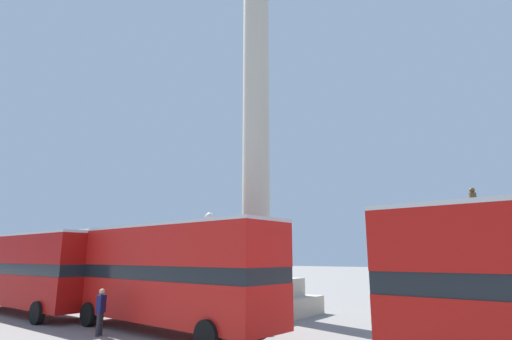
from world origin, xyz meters
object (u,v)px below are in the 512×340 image
(monument_column, at_px, (256,189))
(pedestrian_near_lamp, at_px, (101,309))
(equestrian_statue, at_px, (482,278))
(bus_b, at_px, (33,269))
(bus_c, at_px, (167,272))
(street_lamp, at_px, (209,251))

(monument_column, relative_size, pedestrian_near_lamp, 12.20)
(equestrian_statue, xyz_separation_m, pedestrian_near_lamp, (-11.51, -13.54, -0.95))
(bus_b, distance_m, bus_c, 9.89)
(street_lamp, bearing_deg, bus_b, -158.77)
(equestrian_statue, relative_size, street_lamp, 1.28)
(bus_c, distance_m, equestrian_statue, 15.31)
(bus_c, height_order, street_lamp, street_lamp)
(bus_b, relative_size, equestrian_statue, 1.66)
(bus_b, bearing_deg, bus_c, 6.24)
(monument_column, height_order, pedestrian_near_lamp, monument_column)
(pedestrian_near_lamp, bearing_deg, street_lamp, -42.92)
(bus_b, relative_size, bus_c, 0.98)
(bus_b, bearing_deg, pedestrian_near_lamp, -6.22)
(equestrian_statue, relative_size, pedestrian_near_lamp, 3.72)
(bus_c, xyz_separation_m, equestrian_statue, (9.97, 11.61, -0.43))
(bus_c, bearing_deg, bus_b, -171.74)
(monument_column, height_order, bus_c, monument_column)
(bus_b, height_order, pedestrian_near_lamp, bus_b)
(monument_column, distance_m, street_lamp, 4.75)
(monument_column, bearing_deg, equestrian_statue, 28.38)
(bus_b, xyz_separation_m, pedestrian_near_lamp, (8.33, -1.22, -1.33))
(bus_c, bearing_deg, pedestrian_near_lamp, -124.40)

